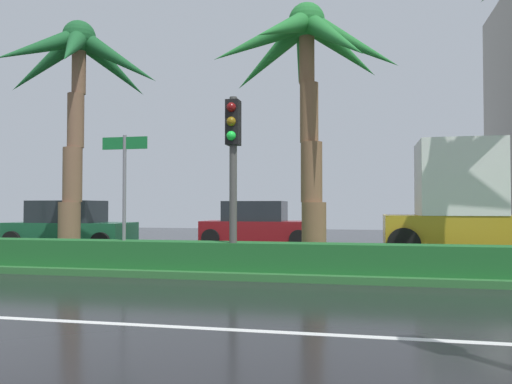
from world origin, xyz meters
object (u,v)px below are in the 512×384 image
Objects in this scene: traffic_signal_median_right at (233,151)px; street_name_sign at (124,182)px; palm_tree_centre at (307,64)px; palm_tree_centre_left at (77,79)px; car_in_traffic_second at (258,224)px; car_in_traffic_leading at (70,226)px; box_truck_lead at (494,206)px.

traffic_signal_median_right is 1.23× the size of street_name_sign.
traffic_signal_median_right is (-1.35, -2.10, -2.35)m from palm_tree_centre.
car_in_traffic_second is (3.71, 6.55, -4.23)m from palm_tree_centre_left.
palm_tree_centre_left reaches higher than traffic_signal_median_right.
palm_tree_centre is 10.37m from car_in_traffic_leading.
palm_tree_centre_left is 1.01× the size of palm_tree_centre.
car_in_traffic_second is (-2.67, 6.69, -4.22)m from palm_tree_centre.
palm_tree_centre_left is 4.28m from street_name_sign.
car_in_traffic_leading is at bearing 142.36° from traffic_signal_median_right.
street_name_sign is 0.70× the size of car_in_traffic_leading.
box_truck_lead is (6.41, 5.68, -1.15)m from traffic_signal_median_right.
street_name_sign is 0.47× the size of box_truck_lead.
palm_tree_centre_left is 1.76× the size of traffic_signal_median_right.
car_in_traffic_leading is at bearing 179.84° from box_truck_lead.
street_name_sign is (-3.99, -1.80, -2.97)m from palm_tree_centre.
box_truck_lead is at bearing 41.54° from traffic_signal_median_right.
palm_tree_centre is 7.12m from box_truck_lead.
palm_tree_centre reaches higher than street_name_sign.
street_name_sign is (-2.64, 0.31, -0.62)m from traffic_signal_median_right.
car_in_traffic_second is at bearing 81.21° from street_name_sign.
traffic_signal_median_right is at bearing -37.64° from car_in_traffic_leading.
palm_tree_centre_left is at bearing 141.10° from street_name_sign.
traffic_signal_median_right is at bearing -81.41° from car_in_traffic_second.
car_in_traffic_second is at bearing 111.80° from palm_tree_centre.
palm_tree_centre_left is 6.39m from palm_tree_centre.
palm_tree_centre_left is 1.02× the size of box_truck_lead.
palm_tree_centre_left is 5.96m from car_in_traffic_leading.
traffic_signal_median_right reaches higher than car_in_traffic_second.
car_in_traffic_leading is 13.84m from box_truck_lead.
box_truck_lead reaches higher than car_in_traffic_leading.
box_truck_lead is at bearing 30.69° from street_name_sign.
car_in_traffic_second is at bearing 26.82° from car_in_traffic_leading.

